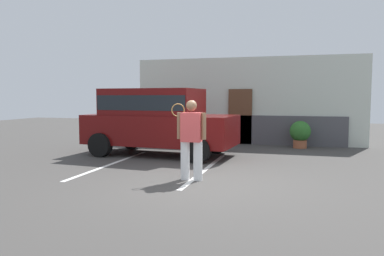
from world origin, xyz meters
name	(u,v)px	position (x,y,z in m)	size (l,w,h in m)	color
ground_plane	(202,183)	(0.00, 0.00, 0.00)	(40.00, 40.00, 0.00)	#423F3D
parking_stripe_0	(112,164)	(-2.88, 1.50, 0.00)	(0.12, 4.40, 0.01)	silver
parking_stripe_1	(206,169)	(-0.27, 1.50, 0.00)	(0.12, 4.40, 0.01)	silver
house_frontage	(246,103)	(0.00, 6.90, 1.55)	(8.73, 0.40, 3.31)	silver
parked_suv	(157,118)	(-2.27, 3.31, 1.15)	(4.73, 2.44, 2.05)	#590C0C
tennis_player_man	(191,139)	(-0.29, 0.25, 0.91)	(0.78, 0.28, 1.73)	white
potted_plant_by_porch	(300,133)	(2.01, 6.12, 0.53)	(0.73, 0.73, 0.96)	#9E5638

